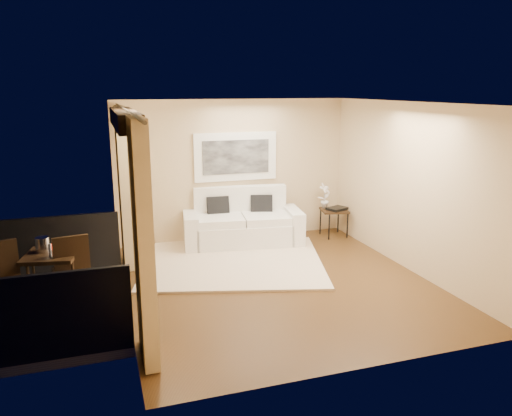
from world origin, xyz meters
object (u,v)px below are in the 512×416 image
balcony_chair_far (72,266)px  sofa (242,224)px  bistro_table (52,259)px  ice_bucket (43,244)px  balcony_chair_near (2,278)px  side_table (334,212)px  orchid (325,196)px

balcony_chair_far → sofa: bearing=-155.1°
sofa → bistro_table: (-3.22, -1.98, 0.32)m
ice_bucket → balcony_chair_near: bearing=-137.5°
balcony_chair_far → side_table: bearing=-167.8°
side_table → orchid: 0.38m
side_table → balcony_chair_near: (-5.66, -2.19, 0.14)m
sofa → orchid: sofa is taller
balcony_chair_near → sofa: bearing=13.2°
ice_bucket → side_table: bearing=18.8°
orchid → balcony_chair_near: (-5.52, -2.36, -0.18)m
side_table → ice_bucket: size_ratio=2.95×
bistro_table → side_table: bearing=20.2°
bistro_table → balcony_chair_near: bearing=-150.8°
sofa → ice_bucket: sofa is taller
orchid → side_table: bearing=-49.7°
sofa → balcony_chair_far: size_ratio=2.22×
balcony_chair_far → ice_bucket: bearing=-38.8°
sofa → balcony_chair_near: (-3.78, -2.29, 0.25)m
orchid → ice_bucket: orchid is taller
sofa → balcony_chair_near: 4.43m
bistro_table → ice_bucket: size_ratio=3.89×
side_table → balcony_chair_far: bearing=-158.0°
balcony_chair_far → bistro_table: bearing=-29.1°
bistro_table → balcony_chair_near: balcony_chair_near is taller
orchid → sofa: bearing=-177.8°
balcony_chair_near → ice_bucket: (0.46, 0.42, 0.26)m
side_table → balcony_chair_far: size_ratio=0.57×
orchid → bistro_table: orchid is taller
balcony_chair_near → ice_bucket: balcony_chair_near is taller
sofa → bistro_table: size_ratio=2.97×
balcony_chair_near → orchid: bearing=5.1°
bistro_table → ice_bucket: 0.23m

